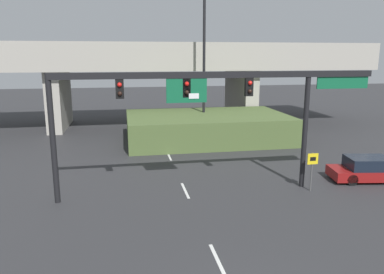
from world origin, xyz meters
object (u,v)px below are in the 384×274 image
object	(u,v)px
signal_gantry	(210,95)
parked_sedan_near_right	(369,170)
speed_limit_sign	(312,166)
highway_light_pole_near	(204,47)

from	to	relation	value
signal_gantry	parked_sedan_near_right	size ratio (longest dim) A/B	3.47
speed_limit_sign	parked_sedan_near_right	size ratio (longest dim) A/B	0.45
highway_light_pole_near	parked_sedan_near_right	world-z (taller)	highway_light_pole_near
signal_gantry	highway_light_pole_near	xyz separation A→B (m)	(2.64, 13.74, 2.72)
signal_gantry	speed_limit_sign	bearing A→B (deg)	-8.15
speed_limit_sign	parked_sedan_near_right	world-z (taller)	speed_limit_sign
highway_light_pole_near	parked_sedan_near_right	bearing A→B (deg)	-62.20
signal_gantry	parked_sedan_near_right	xyz separation A→B (m)	(9.75, 0.25, -4.59)
signal_gantry	speed_limit_sign	xyz separation A→B (m)	(5.50, -0.79, -3.83)
speed_limit_sign	highway_light_pole_near	world-z (taller)	highway_light_pole_near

